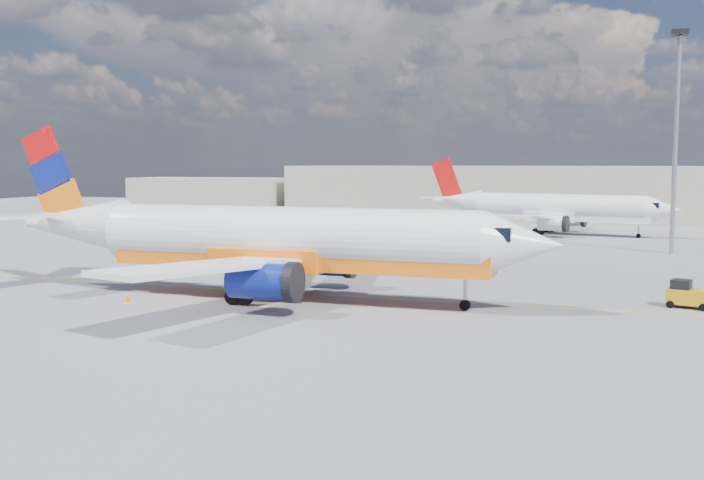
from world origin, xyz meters
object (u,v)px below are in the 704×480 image
(gse_tug, at_px, (687,295))
(main_jet, at_px, (272,240))
(traffic_cone, at_px, (128,299))
(second_jet, at_px, (551,208))

(gse_tug, bearing_deg, main_jet, -153.72)
(gse_tug, distance_m, traffic_cone, 33.31)
(gse_tug, height_order, traffic_cone, gse_tug)
(main_jet, relative_size, second_jet, 1.20)
(main_jet, distance_m, gse_tug, 24.98)
(second_jet, distance_m, gse_tug, 48.24)
(gse_tug, bearing_deg, traffic_cone, -149.15)
(main_jet, distance_m, traffic_cone, 9.45)
(traffic_cone, bearing_deg, second_jet, 69.60)
(main_jet, relative_size, gse_tug, 14.34)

